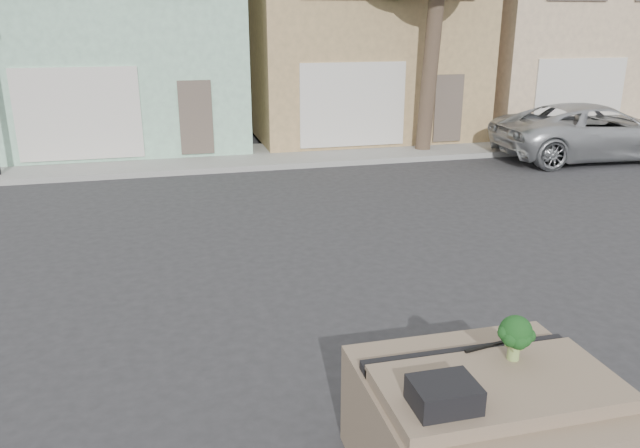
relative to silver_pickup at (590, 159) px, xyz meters
name	(u,v)px	position (x,y,z in m)	size (l,w,h in m)	color
ground_plane	(370,326)	(-9.41, -8.20, 0.00)	(120.00, 120.00, 0.00)	#303033
sidewalk	(253,157)	(-9.41, 2.30, 0.07)	(40.00, 3.00, 0.15)	gray
townhouse_mint	(120,20)	(-12.91, 6.30, 3.77)	(7.20, 8.20, 7.55)	#9BCDAF
townhouse_tan	(349,20)	(-5.41, 6.30, 3.77)	(7.20, 8.20, 7.55)	tan
townhouse_beige	(543,20)	(2.09, 6.30, 3.77)	(7.20, 8.20, 7.55)	tan
silver_pickup	(590,159)	(0.00, 0.00, 0.00)	(2.59, 5.62, 1.56)	#B1B5B8
tree_near	(434,2)	(-4.41, 1.60, 4.25)	(4.40, 4.00, 8.50)	#143511
car_dashboard	(485,429)	(-9.41, -11.20, 0.56)	(2.00, 1.80, 1.12)	#7C6853
instrument_hump	(444,395)	(-9.99, -11.55, 1.22)	(0.48, 0.38, 0.20)	black
wiper_arm	(498,343)	(-9.13, -10.82, 1.13)	(0.70, 0.03, 0.02)	black
broccoli	(515,338)	(-9.13, -11.07, 1.32)	(0.33, 0.33, 0.40)	#123712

